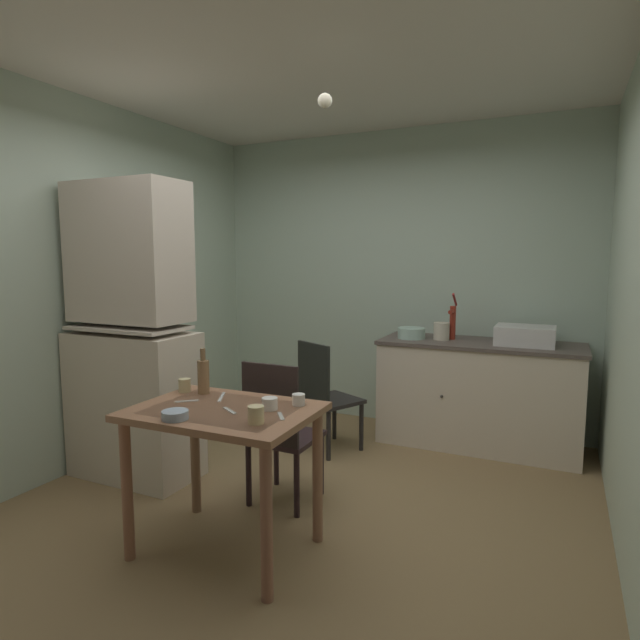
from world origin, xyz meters
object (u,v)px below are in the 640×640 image
hutch_cabinet (132,342)px  chair_far_side (280,431)px  chair_by_counter (325,395)px  serving_bowl_wide (175,415)px  glass_bottle (203,375)px  mug_tall (270,404)px  dining_table (224,432)px  hand_pump (453,319)px  sink_basin (525,335)px  mixing_bowl_counter (411,333)px

hutch_cabinet → chair_far_side: hutch_cabinet is taller
chair_by_counter → serving_bowl_wide: bearing=-89.5°
chair_by_counter → glass_bottle: size_ratio=3.41×
mug_tall → dining_table: bearing=-160.6°
hutch_cabinet → hand_pump: (1.88, 1.69, 0.07)m
chair_far_side → mug_tall: 0.62m
hutch_cabinet → mug_tall: (1.37, -0.45, -0.16)m
sink_basin → serving_bowl_wide: 2.82m
dining_table → glass_bottle: size_ratio=3.63×
sink_basin → mug_tall: sink_basin is taller
serving_bowl_wide → hutch_cabinet: bearing=143.0°
hutch_cabinet → dining_table: 1.30m
chair_by_counter → hutch_cabinet: bearing=-136.3°
chair_by_counter → mixing_bowl_counter: bearing=49.4°
hand_pump → chair_far_side: (-0.73, -1.66, -0.56)m
dining_table → glass_bottle: glass_bottle is taller
hutch_cabinet → sink_basin: bearing=33.9°
hutch_cabinet → mug_tall: 1.45m
sink_basin → mug_tall: 2.37m
mixing_bowl_counter → dining_table: bearing=-100.9°
hutch_cabinet → hand_pump: hutch_cabinet is taller
hand_pump → glass_bottle: 2.27m
hutch_cabinet → chair_by_counter: (1.03, 0.98, -0.50)m
mug_tall → hand_pump: bearing=76.7°
sink_basin → serving_bowl_wide: sink_basin is taller
sink_basin → chair_far_side: size_ratio=0.48×
dining_table → hand_pump: bearing=71.7°
chair_far_side → hutch_cabinet: bearing=-178.4°
hand_pump → dining_table: size_ratio=0.41×
hand_pump → mug_tall: (-0.51, -2.15, -0.23)m
chair_by_counter → glass_bottle: (-0.16, -1.32, 0.42)m
dining_table → chair_far_side: size_ratio=1.03×
chair_far_side → chair_by_counter: (-0.13, 0.95, -0.02)m
dining_table → chair_far_side: chair_far_side is taller
dining_table → serving_bowl_wide: 0.31m
hutch_cabinet → chair_by_counter: hutch_cabinet is taller
glass_bottle → serving_bowl_wide: bearing=-68.6°
chair_far_side → glass_bottle: glass_bottle is taller
serving_bowl_wide → glass_bottle: (-0.18, 0.45, 0.08)m
sink_basin → chair_by_counter: bearing=-155.0°
sink_basin → mixing_bowl_counter: (-0.90, -0.05, -0.03)m
mixing_bowl_counter → serving_bowl_wide: size_ratio=1.80×
sink_basin → hand_pump: (-0.57, 0.05, 0.09)m
glass_bottle → chair_by_counter: bearing=83.0°
hand_pump → chair_far_side: 1.90m
mixing_bowl_counter → mug_tall: 2.06m
hutch_cabinet → chair_far_side: 1.25m
hutch_cabinet → mixing_bowl_counter: hutch_cabinet is taller
sink_basin → glass_bottle: bearing=-128.7°
mixing_bowl_counter → chair_far_side: bearing=-104.4°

